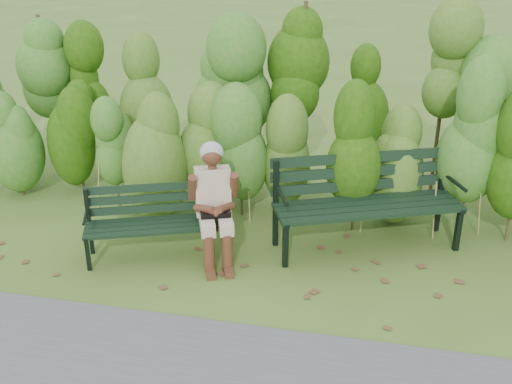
# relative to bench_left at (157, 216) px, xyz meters

# --- Properties ---
(ground) EXTENTS (80.00, 80.00, 0.00)m
(ground) POSITION_rel_bench_left_xyz_m (1.05, -0.16, -0.45)
(ground) COLOR #44581C
(hedge_band) EXTENTS (11.04, 1.67, 2.42)m
(hedge_band) POSITION_rel_bench_left_xyz_m (1.05, 1.70, 0.81)
(hedge_band) COLOR #47381E
(hedge_band) RESTS_ON ground
(leaf_litter) EXTENTS (6.00, 2.30, 0.01)m
(leaf_litter) POSITION_rel_bench_left_xyz_m (0.65, -0.34, -0.45)
(leaf_litter) COLOR brown
(leaf_litter) RESTS_ON ground
(bench_left) EXTENTS (1.61, 1.02, 0.77)m
(bench_left) POSITION_rel_bench_left_xyz_m (0.00, 0.00, 0.00)
(bench_left) COLOR black
(bench_left) RESTS_ON ground
(bench_right) EXTENTS (2.14, 1.41, 1.02)m
(bench_right) POSITION_rel_bench_left_xyz_m (2.17, 0.70, 0.15)
(bench_right) COLOR black
(bench_right) RESTS_ON ground
(seated_woman) EXTENTS (0.62, 0.84, 1.27)m
(seated_woman) POSITION_rel_bench_left_xyz_m (0.63, 0.07, 0.25)
(seated_woman) COLOR beige
(seated_woman) RESTS_ON ground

